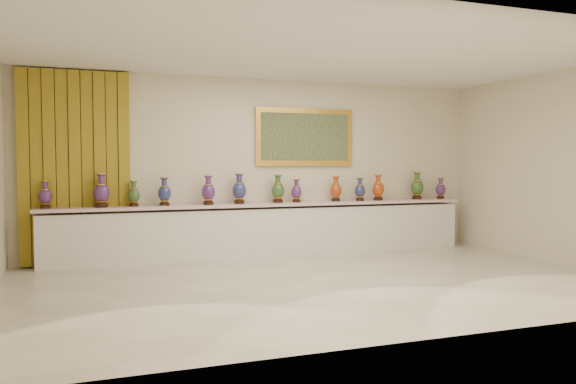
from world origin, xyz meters
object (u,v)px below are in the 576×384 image
object	(u,v)px
vase_0	(45,196)
vase_2	(134,195)
counter	(268,230)
vase_1	(102,192)

from	to	relation	value
vase_0	vase_2	size ratio (longest dim) A/B	1.03
counter	vase_1	distance (m)	2.75
vase_1	vase_2	xyz separation A→B (m)	(0.47, 0.06, -0.05)
counter	vase_2	world-z (taller)	vase_2
counter	vase_0	bearing A→B (deg)	179.85
counter	vase_1	size ratio (longest dim) A/B	14.14
counter	vase_1	bearing A→B (deg)	-178.74
vase_2	vase_1	bearing A→B (deg)	-173.37
vase_1	counter	bearing A→B (deg)	1.26
vase_1	vase_2	size ratio (longest dim) A/B	1.28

